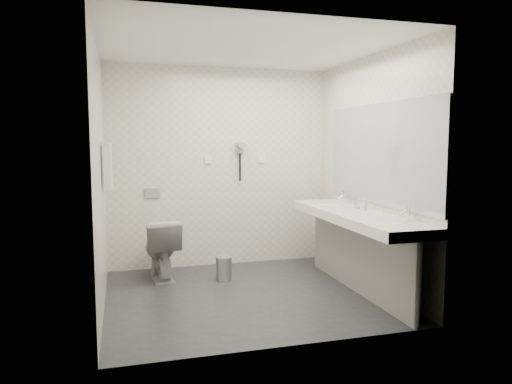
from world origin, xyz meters
name	(u,v)px	position (x,y,z in m)	size (l,w,h in m)	color
floor	(246,295)	(0.00, 0.00, 0.00)	(2.80, 2.80, 0.00)	#26262B
ceiling	(245,47)	(0.00, 0.00, 2.50)	(2.80, 2.80, 0.00)	white
wall_back	(220,168)	(0.00, 1.30, 1.25)	(2.80, 2.80, 0.00)	silver
wall_front	(289,186)	(0.00, -1.30, 1.25)	(2.80, 2.80, 0.00)	silver
wall_left	(100,177)	(-1.40, 0.00, 1.25)	(2.60, 2.60, 0.00)	silver
wall_right	(370,172)	(1.40, 0.00, 1.25)	(2.60, 2.60, 0.00)	silver
vanity_counter	(355,217)	(1.12, -0.20, 0.80)	(0.55, 2.20, 0.10)	white
vanity_panel	(356,256)	(1.15, -0.20, 0.38)	(0.03, 2.15, 0.75)	gray
vanity_post_near	(418,284)	(1.18, -1.24, 0.38)	(0.06, 0.06, 0.75)	silver
vanity_post_far	(320,237)	(1.18, 0.84, 0.38)	(0.06, 0.06, 0.75)	silver
mirror	(379,154)	(1.39, -0.20, 1.45)	(0.02, 2.20, 1.05)	#B2BCC6
basin_near	(389,223)	(1.12, -0.85, 0.83)	(0.40, 0.31, 0.05)	white
basin_far	(329,205)	(1.12, 0.45, 0.83)	(0.40, 0.31, 0.05)	white
faucet_near	(408,213)	(1.32, -0.85, 0.92)	(0.04, 0.04, 0.15)	silver
faucet_far	(344,197)	(1.32, 0.45, 0.92)	(0.04, 0.04, 0.15)	silver
soap_bottle_a	(364,205)	(1.27, -0.11, 0.91)	(0.05, 0.05, 0.12)	white
glass_left	(358,203)	(1.28, 0.04, 0.91)	(0.07, 0.07, 0.12)	silver
toilet	(161,249)	(-0.79, 0.85, 0.35)	(0.39, 0.69, 0.70)	white
flush_plate	(152,193)	(-0.85, 1.29, 0.95)	(0.18, 0.02, 0.12)	#B2B5BA
pedal_bin	(224,269)	(-0.11, 0.58, 0.13)	(0.18, 0.18, 0.26)	#B2B5BA
bin_lid	(224,258)	(-0.11, 0.58, 0.26)	(0.18, 0.18, 0.01)	#B2B5BA
towel_rail	(106,144)	(-1.35, 0.55, 1.55)	(0.02, 0.02, 0.62)	silver
towel_near	(108,166)	(-1.34, 0.41, 1.33)	(0.07, 0.24, 0.48)	white
towel_far	(108,165)	(-1.34, 0.69, 1.33)	(0.07, 0.24, 0.48)	white
dryer_cradle	(240,148)	(0.25, 1.27, 1.50)	(0.10, 0.04, 0.14)	#98979C
dryer_barrel	(241,145)	(0.25, 1.20, 1.53)	(0.08, 0.08, 0.14)	#98979C
dryer_cord	(240,167)	(0.25, 1.26, 1.25)	(0.02, 0.02, 0.35)	black
switch_plate_a	(208,160)	(-0.15, 1.29, 1.35)	(0.09, 0.02, 0.09)	white
switch_plate_b	(262,159)	(0.55, 1.29, 1.35)	(0.09, 0.02, 0.09)	white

